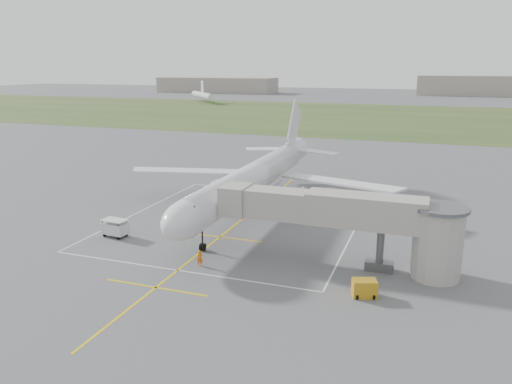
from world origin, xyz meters
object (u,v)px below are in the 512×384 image
(ramp_worker_wing, at_px, (224,204))
(ramp_worker_nose, at_px, (200,258))
(baggage_cart, at_px, (115,228))
(gpu_unit, at_px, (364,288))
(jet_bridge, at_px, (357,220))
(airliner, at_px, (252,179))

(ramp_worker_wing, bearing_deg, ramp_worker_nose, 157.03)
(ramp_worker_wing, bearing_deg, baggage_cart, 111.73)
(gpu_unit, distance_m, baggage_cart, 29.30)
(jet_bridge, distance_m, ramp_worker_wing, 23.82)
(gpu_unit, bearing_deg, jet_bridge, 86.91)
(ramp_worker_wing, bearing_deg, airliner, -114.28)
(airliner, height_order, jet_bridge, airliner)
(gpu_unit, height_order, ramp_worker_nose, ramp_worker_nose)
(gpu_unit, bearing_deg, ramp_worker_nose, 156.45)
(airliner, height_order, baggage_cart, airliner)
(baggage_cart, xyz_separation_m, ramp_worker_nose, (12.79, -4.52, -0.24))
(ramp_worker_nose, relative_size, ramp_worker_wing, 0.87)
(ramp_worker_nose, xyz_separation_m, ramp_worker_wing, (-5.19, 18.07, 0.11))
(jet_bridge, xyz_separation_m, ramp_worker_nose, (-14.20, -4.78, -3.97))
(airliner, distance_m, baggage_cart, 18.68)
(ramp_worker_nose, height_order, ramp_worker_wing, ramp_worker_wing)
(ramp_worker_nose, bearing_deg, ramp_worker_wing, 83.27)
(ramp_worker_wing, bearing_deg, gpu_unit, -171.57)
(airliner, xyz_separation_m, gpu_unit, (17.44, -20.36, -3.66))
(ramp_worker_wing, bearing_deg, jet_bridge, -163.41)
(gpu_unit, height_order, baggage_cart, baggage_cart)
(jet_bridge, distance_m, ramp_worker_nose, 15.50)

